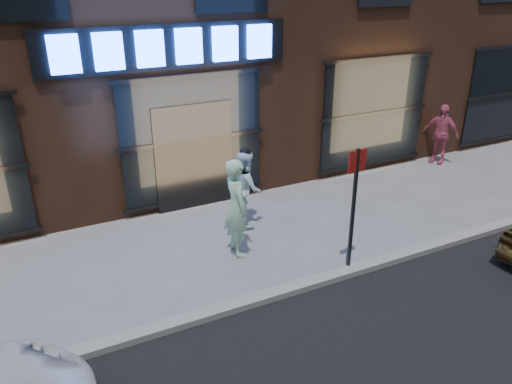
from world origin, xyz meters
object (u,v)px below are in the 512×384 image
man_bowtie (237,208)px  man_cap (245,188)px  passerby (440,134)px  sign_post (354,200)px

man_bowtie → man_cap: 1.26m
man_bowtie → passerby: man_bowtie is taller
man_bowtie → man_cap: bearing=-29.6°
man_bowtie → sign_post: 2.19m
man_bowtie → passerby: size_ratio=1.15×
sign_post → man_bowtie: bearing=128.7°
passerby → sign_post: 6.59m
man_bowtie → man_cap: size_ratio=1.17×
passerby → sign_post: sign_post is taller
man_cap → passerby: bearing=-71.9°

